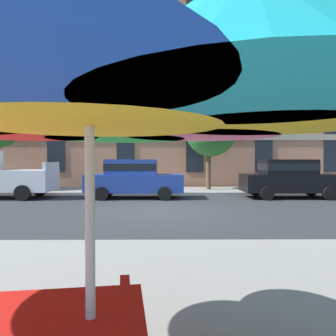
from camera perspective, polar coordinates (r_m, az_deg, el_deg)
name	(u,v)px	position (r m, az deg, el deg)	size (l,w,h in m)	color
ground_plane	(156,211)	(11.05, -2.11, -7.66)	(120.00, 120.00, 0.00)	#2D3033
sidewalk_far	(160,191)	(17.79, -1.51, -4.06)	(56.00, 3.60, 0.12)	gray
apartment_building	(161,83)	(26.65, -1.21, 14.93)	(43.31, 12.08, 16.00)	#A87056
sedan_blue	(134,178)	(14.70, -6.14, -1.71)	(4.40, 1.98, 1.78)	navy
sedan_black	(289,177)	(15.72, 20.93, -1.59)	(4.40, 1.98, 1.78)	black
street_tree_middle	(210,132)	(18.15, 7.62, 6.44)	(2.89, 2.89, 4.84)	brown
patio_umbrella	(89,83)	(2.01, -13.94, 14.55)	(3.41, 3.41, 2.51)	silver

